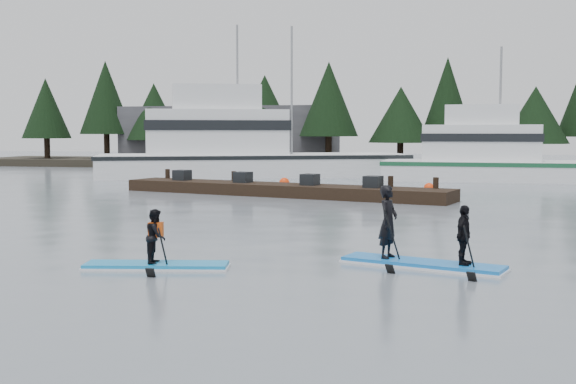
% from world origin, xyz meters
% --- Properties ---
extents(ground, '(160.00, 160.00, 0.00)m').
position_xyz_m(ground, '(0.00, 0.00, 0.00)').
color(ground, slate).
rests_on(ground, ground).
extents(far_shore, '(70.00, 8.00, 0.60)m').
position_xyz_m(far_shore, '(0.00, 42.00, 0.30)').
color(far_shore, '#2D281E').
rests_on(far_shore, ground).
extents(treeline, '(60.00, 4.00, 8.00)m').
position_xyz_m(treeline, '(0.00, 42.00, 0.00)').
color(treeline, black).
rests_on(treeline, ground).
extents(waterfront_building, '(18.00, 6.00, 5.00)m').
position_xyz_m(waterfront_building, '(-14.00, 44.00, 2.50)').
color(waterfront_building, '#4C4C51').
rests_on(waterfront_building, ground).
extents(fishing_boat_large, '(20.28, 12.84, 10.90)m').
position_xyz_m(fishing_boat_large, '(-8.57, 29.84, 0.85)').
color(fishing_boat_large, white).
rests_on(fishing_boat_large, ground).
extents(fishing_boat_medium, '(15.03, 4.63, 8.83)m').
position_xyz_m(fishing_boat_medium, '(7.67, 29.36, 0.63)').
color(fishing_boat_medium, white).
rests_on(fishing_boat_medium, ground).
extents(floating_dock, '(15.97, 6.13, 0.53)m').
position_xyz_m(floating_dock, '(-2.87, 16.71, 0.27)').
color(floating_dock, black).
rests_on(floating_dock, ground).
extents(buoy_a, '(0.56, 0.56, 0.56)m').
position_xyz_m(buoy_a, '(-10.50, 24.09, 0.00)').
color(buoy_a, '#ED380B').
rests_on(buoy_a, ground).
extents(buoy_d, '(0.52, 0.52, 0.52)m').
position_xyz_m(buoy_d, '(3.63, 20.88, 0.00)').
color(buoy_d, '#ED380B').
rests_on(buoy_d, ground).
extents(buoy_b, '(0.56, 0.56, 0.56)m').
position_xyz_m(buoy_b, '(-4.11, 22.64, 0.00)').
color(buoy_b, '#ED380B').
rests_on(buoy_b, ground).
extents(paddleboard_solo, '(3.13, 1.32, 1.77)m').
position_xyz_m(paddleboard_solo, '(-1.29, -0.87, 0.41)').
color(paddleboard_solo, '#1584C8').
rests_on(paddleboard_solo, ground).
extents(paddleboard_duo, '(3.60, 1.87, 2.19)m').
position_xyz_m(paddleboard_duo, '(4.22, 0.61, 0.57)').
color(paddleboard_duo, blue).
rests_on(paddleboard_duo, ground).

